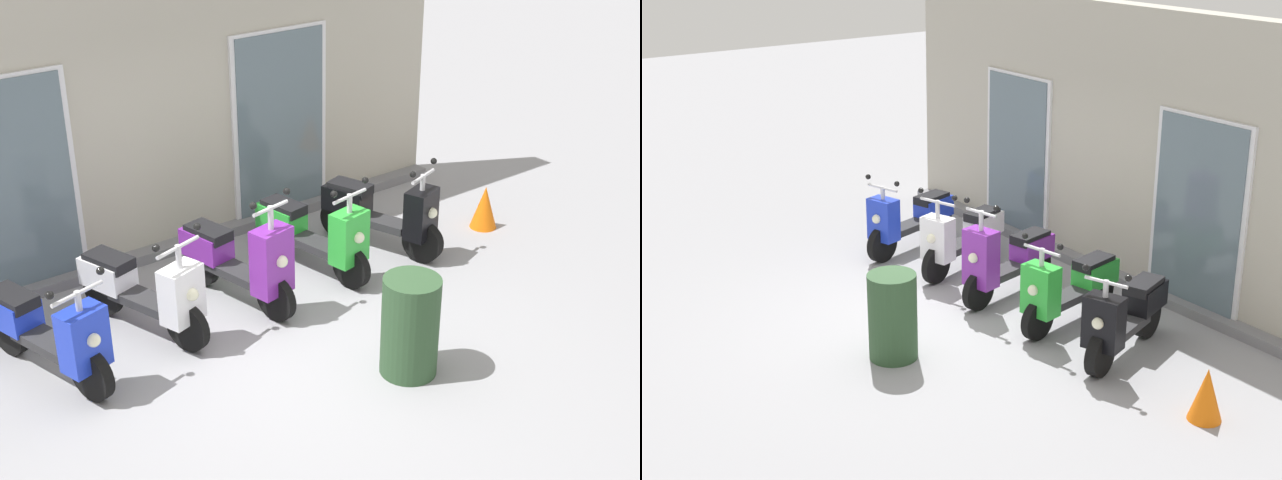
% 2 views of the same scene
% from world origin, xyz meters
% --- Properties ---
extents(ground_plane, '(40.00, 40.00, 0.00)m').
position_xyz_m(ground_plane, '(0.00, 0.00, 0.00)').
color(ground_plane, '#939399').
extents(storefront_facade, '(7.73, 0.50, 3.36)m').
position_xyz_m(storefront_facade, '(-0.00, 2.73, 1.62)').
color(storefront_facade, '#B2AD9E').
rests_on(storefront_facade, ground_plane).
extents(scooter_blue, '(0.76, 1.60, 1.14)m').
position_xyz_m(scooter_blue, '(-1.97, 1.04, 0.45)').
color(scooter_blue, black).
rests_on(scooter_blue, ground_plane).
extents(scooter_white, '(0.80, 1.55, 1.18)m').
position_xyz_m(scooter_white, '(-0.98, 1.18, 0.46)').
color(scooter_white, black).
rests_on(scooter_white, ground_plane).
extents(scooter_purple, '(0.63, 1.53, 1.32)m').
position_xyz_m(scooter_purple, '(0.04, 1.09, 0.49)').
color(scooter_purple, black).
rests_on(scooter_purple, ground_plane).
extents(scooter_green, '(0.63, 1.56, 1.16)m').
position_xyz_m(scooter_green, '(1.03, 1.19, 0.45)').
color(scooter_green, black).
rests_on(scooter_green, ground_plane).
extents(scooter_black, '(0.78, 1.51, 1.13)m').
position_xyz_m(scooter_black, '(1.95, 1.14, 0.45)').
color(scooter_black, black).
rests_on(scooter_black, ground_plane).
extents(traffic_cone, '(0.32, 0.32, 0.52)m').
position_xyz_m(traffic_cone, '(3.30, 0.82, 0.26)').
color(traffic_cone, orange).
rests_on(traffic_cone, ground_plane).
extents(trash_bin, '(0.51, 0.51, 0.93)m').
position_xyz_m(trash_bin, '(0.56, -0.83, 0.46)').
color(trash_bin, '#2D4C2D').
rests_on(trash_bin, ground_plane).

